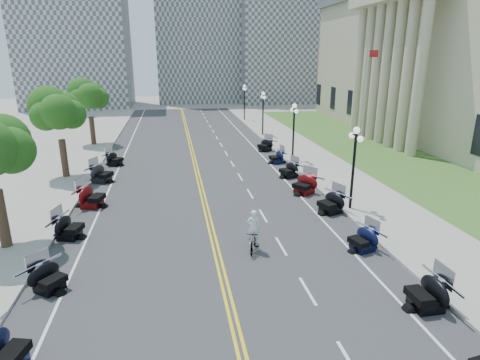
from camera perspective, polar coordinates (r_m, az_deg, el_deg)
ground at (r=19.55m, az=-3.36°, el=-10.09°), size 160.00×160.00×0.00m
road at (r=28.77m, az=-5.60°, el=-1.01°), size 16.00×90.00×0.01m
centerline_yellow_a at (r=28.76m, az=-5.84°, el=-1.01°), size 0.12×90.00×0.00m
centerline_yellow_b at (r=28.78m, az=-5.36°, el=-0.98°), size 0.12×90.00×0.00m
edge_line_north at (r=29.86m, az=6.74°, el=-0.35°), size 0.12×90.00×0.00m
edge_line_south at (r=29.08m, az=-18.28°, el=-1.61°), size 0.12×90.00×0.00m
lane_dash_5 at (r=16.78m, az=9.60°, el=-15.28°), size 0.12×2.00×0.00m
lane_dash_6 at (r=20.09m, az=5.87°, el=-9.32°), size 0.12×2.00×0.00m
lane_dash_7 at (r=23.62m, az=3.30°, el=-5.08°), size 0.12×2.00×0.00m
lane_dash_8 at (r=27.28m, az=1.44°, el=-1.94°), size 0.12×2.00×0.00m
lane_dash_9 at (r=31.03m, az=0.02°, el=0.44°), size 0.12×2.00×0.00m
lane_dash_10 at (r=34.83m, az=-1.09°, el=2.31°), size 0.12×2.00×0.00m
lane_dash_11 at (r=38.67m, az=-1.98°, el=3.81°), size 0.12×2.00×0.00m
lane_dash_12 at (r=42.54m, az=-2.71°, el=5.04°), size 0.12×2.00×0.00m
lane_dash_13 at (r=46.43m, az=-3.32°, el=6.06°), size 0.12×2.00×0.00m
lane_dash_14 at (r=50.34m, az=-3.84°, el=6.92°), size 0.12×2.00×0.00m
lane_dash_15 at (r=54.26m, az=-4.28°, el=7.66°), size 0.12×2.00×0.00m
lane_dash_16 at (r=58.20m, az=-4.67°, el=8.30°), size 0.12×2.00×0.00m
lane_dash_17 at (r=62.14m, az=-5.01°, el=8.85°), size 0.12×2.00×0.00m
lane_dash_18 at (r=66.09m, az=-5.31°, el=9.34°), size 0.12×2.00×0.00m
lane_dash_19 at (r=70.04m, az=-5.57°, el=9.78°), size 0.12×2.00×0.00m
sidewalk_north at (r=31.22m, az=13.98°, el=0.15°), size 5.00×90.00×0.15m
sidewalk_south at (r=29.98m, az=-26.04°, el=-1.84°), size 5.00×90.00×0.15m
lawn at (r=41.19m, az=18.59°, el=3.81°), size 9.00×60.00×0.10m
distant_block_a at (r=81.03m, az=-22.45°, el=18.84°), size 18.00×14.00×26.00m
distant_block_b at (r=85.70m, az=-6.18°, el=21.15°), size 16.00×12.00×30.00m
distant_block_c at (r=85.69m, az=6.82°, el=18.45°), size 20.00×14.00×22.00m
street_lamp_2 at (r=24.53m, az=15.81°, el=1.52°), size 0.50×1.20×4.90m
street_lamp_3 at (r=35.45m, az=7.61°, el=6.72°), size 0.50×1.20×4.90m
street_lamp_4 at (r=46.90m, az=3.28°, el=9.38°), size 0.50×1.20×4.90m
street_lamp_5 at (r=58.57m, az=0.63°, el=10.96°), size 0.50×1.20×4.90m
flagpole at (r=44.17m, az=17.36°, el=11.30°), size 1.10×0.20×10.00m
tree_3 at (r=32.62m, az=-24.41°, el=8.28°), size 4.80×4.80×9.20m
tree_4 at (r=44.26m, az=-20.67°, el=10.67°), size 4.80×4.80×9.20m
motorcycle_n_4 at (r=16.73m, az=25.10°, el=-14.19°), size 2.01×2.01×1.38m
motorcycle_n_5 at (r=20.25m, az=17.10°, el=-7.91°), size 2.21×2.21×1.25m
motorcycle_n_6 at (r=24.40m, az=12.80°, el=-3.02°), size 2.58×2.58×1.40m
motorcycle_n_7 at (r=27.45m, az=9.15°, el=-0.47°), size 2.89×2.89×1.46m
motorcycle_n_8 at (r=31.02m, az=6.98°, el=1.55°), size 2.41×2.41×1.31m
motorcycle_n_9 at (r=35.08m, az=5.25°, el=3.39°), size 2.04×2.04×1.25m
motorcycle_n_10 at (r=39.59m, az=3.58°, el=5.07°), size 2.64×2.64×1.32m
motorcycle_s_4 at (r=14.61m, az=-30.82°, el=-20.03°), size 2.40×2.40×1.38m
motorcycle_s_5 at (r=17.97m, az=-25.63°, el=-12.26°), size 2.53×2.53×1.26m
motorcycle_s_6 at (r=22.35m, az=-23.21°, el=-6.03°), size 2.36×2.36×1.34m
motorcycle_s_7 at (r=26.33m, az=-20.40°, el=-2.07°), size 2.68×2.68×1.51m
motorcycle_s_8 at (r=31.30m, az=-19.11°, el=1.00°), size 2.77×2.77×1.47m
motorcycle_s_9 at (r=35.83m, az=-17.41°, el=2.98°), size 2.47×2.47×1.28m
bicycle at (r=19.37m, az=1.90°, el=-8.52°), size 1.08×1.90×1.10m
cyclist_rider at (r=18.80m, az=1.94°, el=-4.62°), size 0.63×0.42×1.74m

